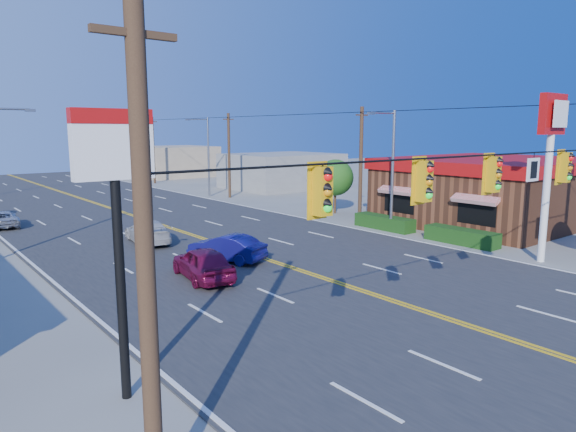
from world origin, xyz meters
TOP-DOWN VIEW (x-y plane):
  - ground at (0.00, 0.00)m, footprint 160.00×160.00m
  - road at (0.00, 20.00)m, footprint 20.00×120.00m
  - signal_span at (-0.12, 0.00)m, footprint 24.32×0.34m
  - kfc at (19.90, 12.00)m, footprint 16.30×12.40m
  - kfc_pylon at (11.00, 4.00)m, footprint 2.20×0.36m
  - pizza_hut_sign at (-11.00, 4.00)m, footprint 1.90×0.30m
  - streetlight_se at (10.79, 14.00)m, footprint 2.55×0.25m
  - streetlight_ne at (10.79, 38.00)m, footprint 2.55×0.25m
  - utility_pole_near at (12.20, 18.00)m, footprint 0.28×0.28m
  - utility_pole_mid at (12.20, 36.00)m, footprint 0.28×0.28m
  - utility_pole_far at (12.20, 54.00)m, footprint 0.28×0.28m
  - tree_kfc_rear at (13.50, 22.00)m, footprint 2.94×2.94m
  - bld_east_mid at (22.00, 40.00)m, footprint 12.00×10.00m
  - bld_east_far at (19.00, 62.00)m, footprint 10.00×10.00m
  - car_magenta at (-4.35, 11.93)m, footprint 2.42×4.60m
  - car_blue at (-1.76, 14.08)m, footprint 2.94×4.40m
  - car_white at (-3.16, 20.73)m, footprint 2.59×4.92m
  - car_silver at (-8.99, 31.79)m, footprint 2.24×4.21m

SIDE VIEW (x-z plane):
  - ground at x=0.00m, z-range 0.00..0.00m
  - road at x=0.00m, z-range 0.00..0.06m
  - car_silver at x=-8.99m, z-range 0.00..1.13m
  - car_white at x=-3.16m, z-range 0.00..1.36m
  - car_blue at x=-1.76m, z-range 0.00..1.37m
  - car_magenta at x=-4.35m, z-range 0.00..1.49m
  - bld_east_mid at x=22.00m, z-range 0.00..4.00m
  - bld_east_far at x=19.00m, z-range 0.00..4.40m
  - kfc at x=19.90m, z-range 0.03..4.73m
  - tree_kfc_rear at x=13.50m, z-range 0.73..5.14m
  - utility_pole_near at x=12.20m, z-range 0.00..8.40m
  - utility_pole_mid at x=12.20m, z-range 0.00..8.40m
  - utility_pole_far at x=12.20m, z-range 0.00..8.40m
  - streetlight_se at x=10.79m, z-range 0.51..8.51m
  - streetlight_ne at x=10.79m, z-range 0.51..8.51m
  - signal_span at x=-0.12m, z-range 0.39..9.39m
  - pizza_hut_sign at x=-11.00m, z-range 1.76..8.61m
  - kfc_pylon at x=11.00m, z-range 1.79..10.29m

